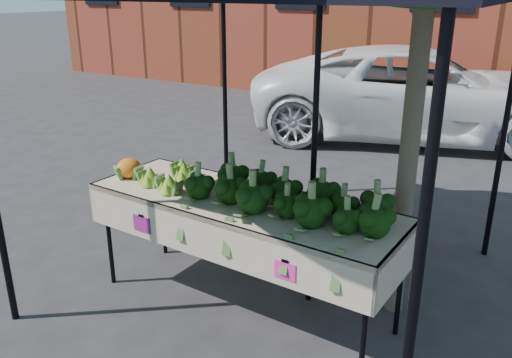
# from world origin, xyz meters

# --- Properties ---
(ground) EXTENTS (90.00, 90.00, 0.00)m
(ground) POSITION_xyz_m (0.00, 0.00, 0.00)
(ground) COLOR #29292B
(table) EXTENTS (2.44, 0.93, 0.90)m
(table) POSITION_xyz_m (-0.07, 0.08, 0.45)
(table) COLOR beige
(table) RESTS_ON ground
(canopy) EXTENTS (3.16, 3.16, 2.74)m
(canopy) POSITION_xyz_m (-0.02, 0.51, 1.37)
(canopy) COLOR black
(canopy) RESTS_ON ground
(broccoli_heap) EXTENTS (1.54, 0.57, 0.26)m
(broccoli_heap) POSITION_xyz_m (0.29, 0.10, 1.03)
(broccoli_heap) COLOR black
(broccoli_heap) RESTS_ON table
(romanesco_cluster) EXTENTS (0.43, 0.57, 0.20)m
(romanesco_cluster) POSITION_xyz_m (-0.73, 0.11, 1.00)
(romanesco_cluster) COLOR #A3B634
(romanesco_cluster) RESTS_ON table
(cauliflower_pair) EXTENTS (0.20, 0.20, 0.18)m
(cauliflower_pair) POSITION_xyz_m (-1.12, 0.03, 0.99)
(cauliflower_pair) COLOR orange
(cauliflower_pair) RESTS_ON table
(street_tree) EXTENTS (1.98, 1.98, 3.91)m
(street_tree) POSITION_xyz_m (0.96, 0.65, 1.96)
(street_tree) COLOR #1E4C14
(street_tree) RESTS_ON ground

